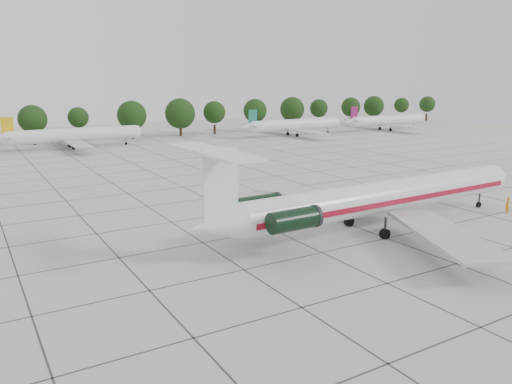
% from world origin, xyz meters
% --- Properties ---
extents(ground, '(260.00, 260.00, 0.00)m').
position_xyz_m(ground, '(0.00, 0.00, 0.00)').
color(ground, beige).
rests_on(ground, ground).
extents(apron_joints, '(170.00, 170.00, 0.02)m').
position_xyz_m(apron_joints, '(0.00, 15.00, 0.01)').
color(apron_joints, '#383838').
rests_on(apron_joints, ground).
extents(main_airliner, '(41.71, 32.77, 9.77)m').
position_xyz_m(main_airliner, '(8.31, -5.40, 3.45)').
color(main_airliner, silver).
rests_on(main_airliner, ground).
extents(ground_crew, '(0.85, 0.83, 1.96)m').
position_xyz_m(ground_crew, '(26.51, -8.47, 0.98)').
color(ground_crew, orange).
rests_on(ground_crew, ground).
extents(bg_airliner_c, '(28.24, 27.20, 7.40)m').
position_xyz_m(bg_airliner_c, '(-4.72, 74.25, 2.91)').
color(bg_airliner_c, silver).
rests_on(bg_airliner_c, ground).
extents(bg_airliner_d, '(28.24, 27.20, 7.40)m').
position_xyz_m(bg_airliner_d, '(51.61, 69.48, 2.91)').
color(bg_airliner_d, silver).
rests_on(bg_airliner_d, ground).
extents(bg_airliner_e, '(28.24, 27.20, 7.40)m').
position_xyz_m(bg_airliner_e, '(83.86, 67.32, 2.91)').
color(bg_airliner_e, silver).
rests_on(bg_airliner_e, ground).
extents(tree_line, '(249.86, 8.44, 10.22)m').
position_xyz_m(tree_line, '(-11.68, 85.00, 5.98)').
color(tree_line, '#332114').
rests_on(tree_line, ground).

